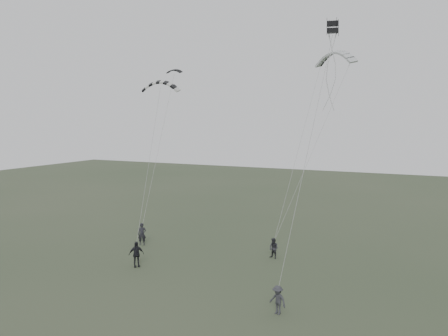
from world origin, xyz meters
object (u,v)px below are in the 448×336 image
at_px(flyer_far, 278,300).
at_px(kite_box, 333,27).
at_px(kite_pale_large, 335,52).
at_px(kite_dark_small, 174,70).
at_px(flyer_left, 142,234).
at_px(flyer_center, 136,254).
at_px(flyer_right, 274,248).
at_px(kite_striped, 160,82).

bearing_deg(flyer_far, kite_box, 97.31).
bearing_deg(kite_box, kite_pale_large, 89.74).
xyz_separation_m(flyer_far, kite_dark_small, (-15.58, 14.57, 14.98)).
distance_m(flyer_far, kite_dark_small, 26.07).
bearing_deg(flyer_left, kite_box, -38.07).
height_order(flyer_center, kite_box, kite_box).
relative_size(flyer_right, kite_box, 2.17).
bearing_deg(kite_box, flyer_right, 137.32).
bearing_deg(flyer_center, kite_dark_small, 59.66).
bearing_deg(flyer_left, flyer_center, -90.73).
xyz_separation_m(flyer_left, kite_pale_large, (14.54, 9.14, 15.92)).
height_order(flyer_center, flyer_far, flyer_center).
xyz_separation_m(kite_dark_small, kite_pale_large, (15.03, 2.67, 1.09)).
distance_m(flyer_center, kite_pale_large, 24.17).
distance_m(flyer_far, kite_box, 17.32).
bearing_deg(flyer_left, kite_dark_small, 62.11).
xyz_separation_m(flyer_left, kite_box, (16.46, -1.69, 15.87)).
distance_m(flyer_left, kite_box, 22.93).
relative_size(flyer_left, flyer_center, 1.02).
xyz_separation_m(flyer_center, kite_box, (13.46, 3.22, 15.89)).
bearing_deg(kite_dark_small, flyer_right, -23.35).
height_order(flyer_center, kite_dark_small, kite_dark_small).
bearing_deg(flyer_far, kite_dark_small, 156.27).
relative_size(flyer_right, kite_pale_large, 0.40).
height_order(flyer_right, kite_pale_large, kite_pale_large).
bearing_deg(flyer_far, flyer_left, 171.10).
distance_m(flyer_left, kite_pale_large, 23.41).
distance_m(flyer_left, kite_striped, 13.24).
bearing_deg(kite_pale_large, flyer_center, -102.19).
bearing_deg(flyer_center, kite_pale_large, 3.18).
distance_m(flyer_left, flyer_right, 11.73).
relative_size(flyer_left, kite_pale_large, 0.48).
bearing_deg(kite_striped, flyer_center, -103.02).
relative_size(flyer_center, flyer_far, 1.16).
height_order(flyer_far, kite_box, kite_box).
bearing_deg(flyer_center, flyer_right, -11.50).
height_order(kite_dark_small, kite_pale_large, kite_pale_large).
distance_m(flyer_right, flyer_far, 10.07).
bearing_deg(kite_dark_small, flyer_center, -73.47).
bearing_deg(kite_pale_large, kite_striped, -114.88).
xyz_separation_m(kite_dark_small, kite_striped, (2.86, -6.80, -1.80)).
bearing_deg(kite_striped, kite_pale_large, 17.02).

